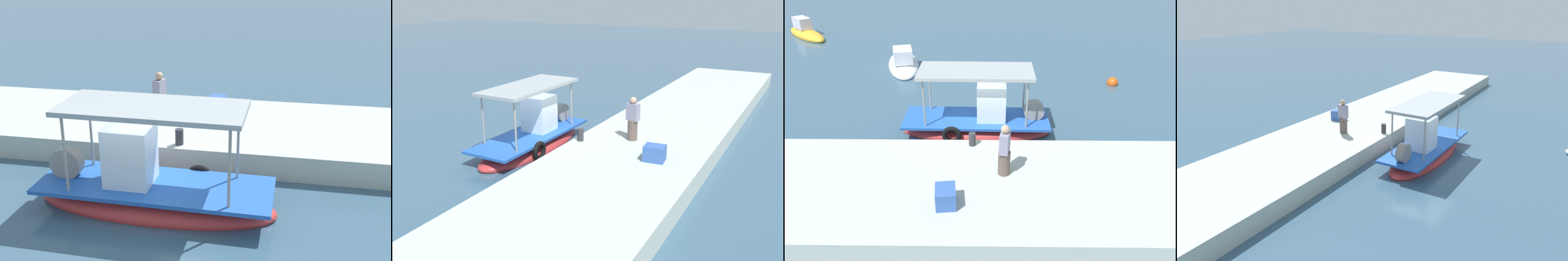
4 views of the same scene
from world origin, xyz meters
TOP-DOWN VIEW (x-y plane):
  - ground_plane at (0.00, 0.00)m, footprint 120.00×120.00m
  - dock_quay at (0.00, -4.42)m, footprint 36.00×5.04m
  - main_fishing_boat at (-0.10, 0.08)m, footprint 6.01×2.14m
  - fisherman_near_bollard at (0.72, -3.92)m, footprint 0.44×0.52m
  - mooring_bollard at (-0.29, -2.24)m, footprint 0.24×0.24m
  - cargo_crate at (-0.92, -5.40)m, footprint 0.62×0.74m

SIDE VIEW (x-z plane):
  - ground_plane at x=0.00m, z-range 0.00..0.00m
  - dock_quay at x=0.00m, z-range 0.00..0.75m
  - main_fishing_boat at x=-0.10m, z-range -1.02..1.96m
  - mooring_bollard at x=-0.29m, z-range 0.75..1.20m
  - cargo_crate at x=-0.92m, z-range 0.75..1.28m
  - fisherman_near_bollard at x=0.72m, z-range 0.67..2.34m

